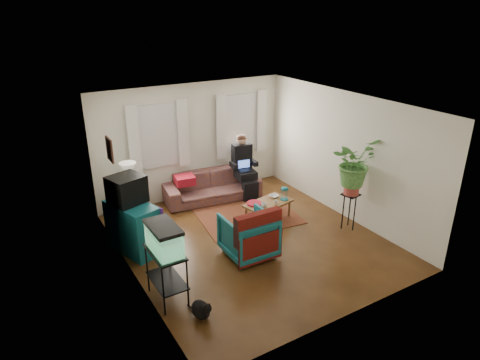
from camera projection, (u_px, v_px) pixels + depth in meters
floor at (251, 240)px, 8.12m from camera, size 4.50×5.00×0.01m
ceiling at (252, 105)px, 7.13m from camera, size 4.50×5.00×0.01m
wall_back at (192, 141)px, 9.61m from camera, size 4.50×0.01×2.60m
wall_front at (352, 238)px, 5.64m from camera, size 4.50×0.01×2.60m
wall_left at (128, 205)px, 6.56m from camera, size 0.01×5.00×2.60m
wall_right at (345, 156)px, 8.69m from camera, size 0.01×5.00×2.60m
window_left at (158, 136)px, 9.12m from camera, size 1.08×0.04×1.38m
window_right at (240, 123)px, 10.09m from camera, size 1.08×0.04×1.38m
curtains_left at (159, 137)px, 9.06m from camera, size 1.36×0.06×1.50m
curtains_right at (242, 124)px, 10.03m from camera, size 1.36×0.06×1.50m
picture_frame at (110, 150)px, 7.00m from camera, size 0.04×0.32×0.40m
area_rug at (247, 215)px, 9.06m from camera, size 2.20×1.85×0.01m
sofa at (212, 182)px, 9.70m from camera, size 2.27×1.15×0.85m
seated_person at (243, 168)px, 9.89m from camera, size 0.63×0.74×1.29m
side_table at (132, 205)px, 8.79m from camera, size 0.48×0.48×0.66m
table_lamp at (129, 177)px, 8.56m from camera, size 0.36×0.36×0.60m
dresser at (133, 227)px, 7.64m from camera, size 0.80×1.13×0.92m
crt_tv at (127, 189)px, 7.45m from camera, size 0.69×0.66×0.49m
aquarium_stand at (167, 275)px, 6.36m from camera, size 0.42×0.75×0.83m
aquarium at (164, 238)px, 6.12m from camera, size 0.38×0.68×0.44m
black_cat at (201, 308)px, 6.07m from camera, size 0.31×0.41×0.31m
armchair at (248, 233)px, 7.51m from camera, size 0.85×0.79×0.86m
serape_throw at (258, 232)px, 7.18m from camera, size 0.86×0.21×0.71m
coffee_table at (268, 211)px, 8.80m from camera, size 1.08×0.74×0.41m
cup_a at (264, 205)px, 8.51m from camera, size 0.13×0.13×0.09m
cup_b at (276, 202)px, 8.63m from camera, size 0.11×0.11×0.08m
bowl at (274, 196)px, 8.95m from camera, size 0.23×0.23×0.05m
snack_tray at (254, 203)px, 8.64m from camera, size 0.36×0.36×0.04m
birdcage at (285, 193)px, 8.80m from camera, size 0.19×0.19×0.29m
plant_stand at (349, 211)px, 8.43m from camera, size 0.37×0.37×0.74m
potted_plant at (353, 169)px, 8.09m from camera, size 0.97×0.88×0.94m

